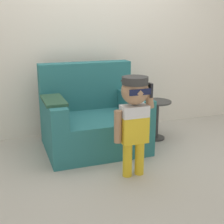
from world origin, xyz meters
name	(u,v)px	position (x,y,z in m)	size (l,w,h in m)	color
ground_plane	(115,148)	(0.00, 0.00, 0.00)	(10.00, 10.00, 0.00)	#ADA89E
wall_back	(96,32)	(0.00, 0.74, 1.30)	(10.00, 0.05, 2.60)	silver
armchair	(92,119)	(-0.23, 0.15, 0.33)	(1.13, 0.91, 0.96)	#286B70
person_child	(134,111)	(-0.07, -0.68, 0.64)	(0.39, 0.29, 0.96)	gold
side_table	(156,116)	(0.59, 0.12, 0.30)	(0.36, 0.36, 0.49)	#333333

